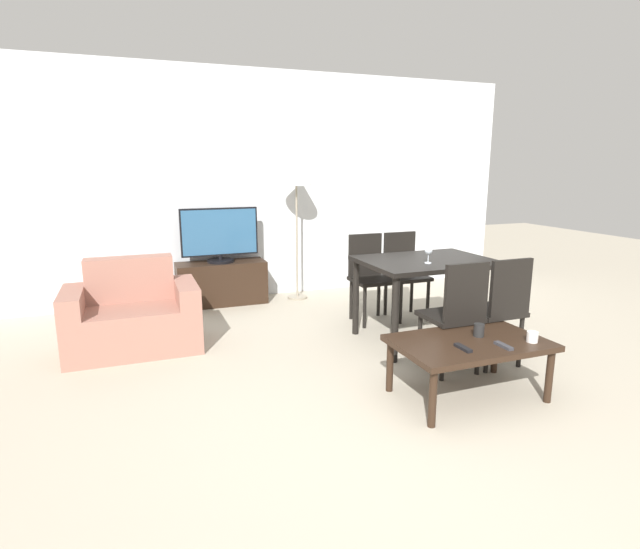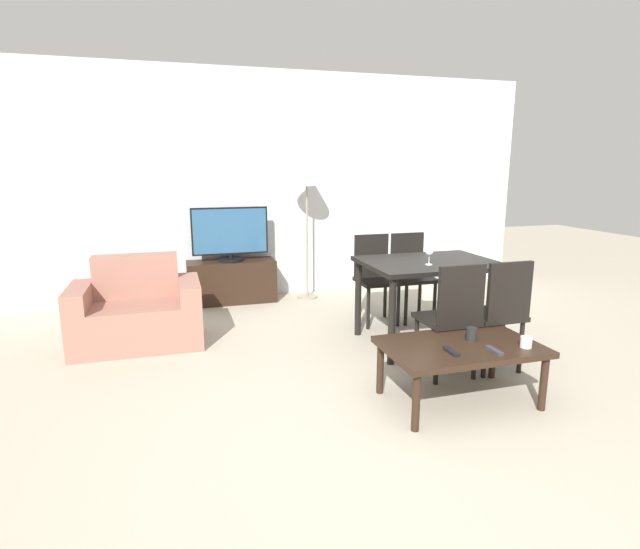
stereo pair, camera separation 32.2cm
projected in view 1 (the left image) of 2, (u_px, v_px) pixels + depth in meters
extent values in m
plane|color=#B2A893|center=(431.00, 458.00, 2.78)|extent=(18.00, 18.00, 0.00)
cube|color=silver|center=(257.00, 186.00, 6.02)|extent=(6.80, 0.06, 2.70)
cube|color=#9E6B5B|center=(134.00, 328.00, 4.38)|extent=(0.75, 0.69, 0.39)
cube|color=#9E6B5B|center=(130.00, 279.00, 4.52)|extent=(0.75, 0.20, 0.40)
cube|color=#9E6B5B|center=(74.00, 324.00, 4.20)|extent=(0.18, 0.69, 0.57)
cube|color=#9E6B5B|center=(187.00, 313.00, 4.52)|extent=(0.18, 0.69, 0.57)
cube|color=black|center=(222.00, 283.00, 5.83)|extent=(1.02, 0.38, 0.50)
cylinder|color=black|center=(221.00, 261.00, 5.78)|extent=(0.31, 0.31, 0.03)
cylinder|color=black|center=(221.00, 257.00, 5.77)|extent=(0.04, 0.04, 0.05)
cube|color=black|center=(219.00, 232.00, 5.71)|extent=(0.88, 0.04, 0.55)
cube|color=#2D5B84|center=(220.00, 232.00, 5.68)|extent=(0.84, 0.01, 0.51)
cube|color=black|center=(470.00, 343.00, 3.44)|extent=(1.04, 0.65, 0.04)
cylinder|color=black|center=(433.00, 399.00, 3.07)|extent=(0.05, 0.05, 0.38)
cylinder|color=black|center=(549.00, 376.00, 3.40)|extent=(0.05, 0.05, 0.38)
cylinder|color=black|center=(390.00, 366.00, 3.57)|extent=(0.05, 0.05, 0.38)
cylinder|color=black|center=(495.00, 349.00, 3.90)|extent=(0.05, 0.05, 0.38)
cube|color=black|center=(427.00, 262.00, 4.51)|extent=(1.17, 0.88, 0.04)
cylinder|color=black|center=(395.00, 320.00, 4.07)|extent=(0.06, 0.06, 0.72)
cylinder|color=black|center=(499.00, 307.00, 4.43)|extent=(0.06, 0.06, 0.72)
cylinder|color=black|center=(356.00, 298.00, 4.76)|extent=(0.06, 0.06, 0.72)
cylinder|color=black|center=(449.00, 288.00, 5.12)|extent=(0.06, 0.06, 0.72)
cube|color=black|center=(450.00, 316.00, 3.90)|extent=(0.40, 0.40, 0.04)
cylinder|color=black|center=(420.00, 340.00, 4.04)|extent=(0.04, 0.04, 0.42)
cylinder|color=black|center=(453.00, 335.00, 4.15)|extent=(0.04, 0.04, 0.42)
cylinder|color=black|center=(443.00, 354.00, 3.74)|extent=(0.04, 0.04, 0.42)
cylinder|color=black|center=(478.00, 348.00, 3.85)|extent=(0.04, 0.04, 0.42)
cube|color=black|center=(466.00, 292.00, 3.68)|extent=(0.37, 0.04, 0.44)
cube|color=black|center=(407.00, 277.00, 5.26)|extent=(0.40, 0.40, 0.04)
cylinder|color=black|center=(401.00, 304.00, 5.10)|extent=(0.04, 0.04, 0.42)
cylinder|color=black|center=(428.00, 301.00, 5.22)|extent=(0.04, 0.04, 0.42)
cylinder|color=black|center=(386.00, 296.00, 5.40)|extent=(0.04, 0.04, 0.42)
cylinder|color=black|center=(412.00, 293.00, 5.51)|extent=(0.04, 0.04, 0.42)
cube|color=black|center=(399.00, 252.00, 5.37)|extent=(0.37, 0.04, 0.44)
cube|color=black|center=(492.00, 311.00, 4.04)|extent=(0.40, 0.40, 0.04)
cylinder|color=black|center=(462.00, 334.00, 4.18)|extent=(0.04, 0.04, 0.42)
cylinder|color=black|center=(493.00, 330.00, 4.29)|extent=(0.04, 0.04, 0.42)
cylinder|color=black|center=(487.00, 347.00, 3.88)|extent=(0.04, 0.04, 0.42)
cylinder|color=black|center=(520.00, 342.00, 4.00)|extent=(0.04, 0.04, 0.42)
cube|color=black|center=(511.00, 288.00, 3.82)|extent=(0.37, 0.04, 0.44)
cube|color=black|center=(372.00, 280.00, 5.12)|extent=(0.40, 0.40, 0.04)
cylinder|color=black|center=(365.00, 308.00, 4.96)|extent=(0.04, 0.04, 0.42)
cylinder|color=black|center=(393.00, 304.00, 5.07)|extent=(0.04, 0.04, 0.42)
cylinder|color=black|center=(351.00, 300.00, 5.26)|extent=(0.04, 0.04, 0.42)
cylinder|color=black|center=(379.00, 297.00, 5.37)|extent=(0.04, 0.04, 0.42)
cube|color=black|center=(365.00, 255.00, 5.23)|extent=(0.37, 0.04, 0.44)
cylinder|color=gray|center=(297.00, 297.00, 6.13)|extent=(0.24, 0.24, 0.02)
cylinder|color=gray|center=(297.00, 242.00, 5.98)|extent=(0.02, 0.02, 1.34)
cone|color=white|center=(296.00, 172.00, 5.80)|extent=(0.37, 0.37, 0.31)
cube|color=#38383D|center=(504.00, 346.00, 3.30)|extent=(0.04, 0.15, 0.02)
cube|color=black|center=(463.00, 348.00, 3.27)|extent=(0.04, 0.15, 0.02)
cylinder|color=black|center=(479.00, 330.00, 3.51)|extent=(0.07, 0.07, 0.09)
cylinder|color=white|center=(532.00, 337.00, 3.40)|extent=(0.08, 0.08, 0.07)
cylinder|color=silver|center=(428.00, 263.00, 4.32)|extent=(0.06, 0.06, 0.01)
cylinder|color=silver|center=(428.00, 258.00, 4.32)|extent=(0.01, 0.01, 0.07)
sphere|color=silver|center=(429.00, 251.00, 4.30)|extent=(0.07, 0.07, 0.07)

